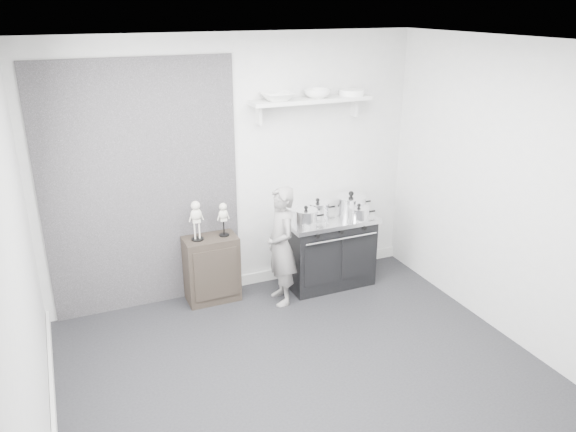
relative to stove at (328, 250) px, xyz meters
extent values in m
plane|color=black|center=(-0.94, -1.48, -0.40)|extent=(4.00, 4.00, 0.00)
cube|color=#BCBCBA|center=(-0.94, 0.32, 0.95)|extent=(4.00, 0.02, 2.70)
cube|color=#BCBCBA|center=(-0.94, -3.28, 0.95)|extent=(4.00, 0.02, 2.70)
cube|color=#BCBCBA|center=(-2.94, -1.48, 0.95)|extent=(0.02, 3.60, 2.70)
cube|color=#BCBCBA|center=(1.06, -1.48, 0.95)|extent=(0.02, 3.60, 2.70)
cube|color=silver|center=(-0.94, -1.48, 2.30)|extent=(4.00, 3.60, 0.02)
cube|color=black|center=(-1.89, 0.31, 0.85)|extent=(1.90, 0.02, 2.50)
cube|color=silver|center=(0.06, 0.30, -0.34)|extent=(2.00, 0.03, 0.12)
cube|color=silver|center=(-0.14, 0.19, 1.62)|extent=(1.30, 0.26, 0.04)
cube|color=silver|center=(-0.69, 0.26, 1.50)|extent=(0.03, 0.12, 0.20)
cube|color=silver|center=(0.41, 0.26, 1.50)|extent=(0.03, 0.12, 0.20)
cube|color=black|center=(0.00, 0.00, -0.03)|extent=(0.92, 0.55, 0.74)
cube|color=silver|center=(0.00, 0.00, 0.37)|extent=(0.98, 0.59, 0.05)
cube|color=black|center=(-0.22, -0.27, -0.01)|extent=(0.39, 0.02, 0.48)
cube|color=black|center=(0.22, -0.27, -0.01)|extent=(0.39, 0.02, 0.48)
cylinder|color=silver|center=(0.00, -0.30, 0.25)|extent=(0.83, 0.02, 0.02)
cylinder|color=black|center=(-0.28, -0.29, 0.32)|extent=(0.04, 0.03, 0.04)
cylinder|color=black|center=(0.00, -0.29, 0.32)|extent=(0.04, 0.03, 0.04)
cylinder|color=black|center=(0.28, -0.29, 0.32)|extent=(0.04, 0.03, 0.04)
cube|color=black|center=(-1.29, 0.13, -0.04)|extent=(0.54, 0.32, 0.71)
imported|color=slate|center=(-0.64, -0.19, 0.23)|extent=(0.33, 0.48, 1.26)
cylinder|color=white|center=(-0.32, -0.09, 0.46)|extent=(0.23, 0.23, 0.15)
cylinder|color=white|center=(-0.32, -0.09, 0.54)|extent=(0.24, 0.24, 0.01)
sphere|color=black|center=(-0.32, -0.09, 0.57)|extent=(0.04, 0.04, 0.04)
cylinder|color=black|center=(-0.16, -0.09, 0.46)|extent=(0.10, 0.02, 0.02)
cylinder|color=white|center=(-0.08, 0.11, 0.46)|extent=(0.24, 0.24, 0.13)
cylinder|color=white|center=(-0.08, 0.11, 0.53)|extent=(0.25, 0.25, 0.01)
sphere|color=black|center=(-0.08, 0.11, 0.56)|extent=(0.04, 0.04, 0.04)
cylinder|color=black|center=(0.08, 0.11, 0.46)|extent=(0.10, 0.02, 0.02)
cylinder|color=white|center=(0.31, 0.08, 0.47)|extent=(0.33, 0.33, 0.15)
cylinder|color=white|center=(0.31, 0.08, 0.55)|extent=(0.34, 0.34, 0.01)
sphere|color=black|center=(0.31, 0.08, 0.59)|extent=(0.06, 0.06, 0.06)
cylinder|color=black|center=(0.52, 0.08, 0.47)|extent=(0.10, 0.02, 0.02)
cylinder|color=white|center=(0.27, -0.16, 0.45)|extent=(0.22, 0.22, 0.11)
cylinder|color=white|center=(0.27, -0.16, 0.51)|extent=(0.23, 0.23, 0.01)
sphere|color=black|center=(0.27, -0.16, 0.54)|extent=(0.04, 0.04, 0.04)
cylinder|color=black|center=(0.42, -0.16, 0.45)|extent=(0.10, 0.02, 0.02)
imported|color=white|center=(-0.52, 0.19, 1.69)|extent=(0.33, 0.33, 0.08)
imported|color=white|center=(-0.07, 0.19, 1.69)|extent=(0.27, 0.27, 0.09)
cylinder|color=white|center=(0.33, 0.19, 1.67)|extent=(0.26, 0.26, 0.06)
camera|label=1|loc=(-2.64, -5.02, 2.57)|focal=35.00mm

